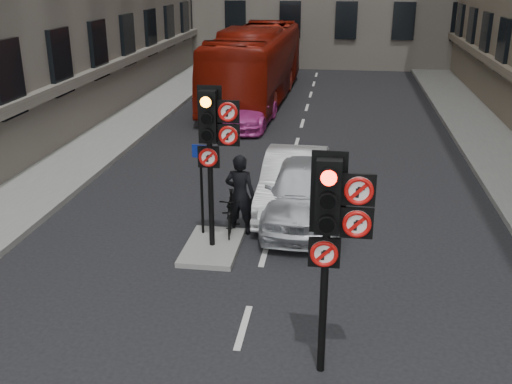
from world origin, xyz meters
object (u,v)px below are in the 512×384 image
(motorcyclist, at_px, (240,194))
(info_sign, at_px, (201,177))
(car_pink, at_px, (249,109))
(car_white, at_px, (294,181))
(car_silver, at_px, (305,190))
(bus_red, at_px, (256,64))
(motorcycle, at_px, (231,213))
(signal_near, at_px, (333,220))
(signal_far, at_px, (213,134))

(motorcyclist, distance_m, info_sign, 1.07)
(car_pink, relative_size, info_sign, 2.09)
(car_white, bearing_deg, info_sign, -130.87)
(car_white, xyz_separation_m, car_pink, (-2.54, 8.60, -0.09))
(car_silver, height_order, car_white, car_silver)
(car_silver, bearing_deg, bus_red, 103.19)
(motorcycle, bearing_deg, car_pink, 89.23)
(car_white, bearing_deg, bus_red, 103.43)
(car_white, height_order, bus_red, bus_red)
(car_white, distance_m, motorcyclist, 2.12)
(car_pink, height_order, bus_red, bus_red)
(car_silver, distance_m, motorcyclist, 1.78)
(car_pink, relative_size, motorcycle, 2.74)
(motorcyclist, bearing_deg, car_white, -118.11)
(info_sign, bearing_deg, signal_near, -44.85)
(signal_far, xyz_separation_m, car_white, (1.53, 2.77, -1.96))
(car_silver, height_order, info_sign, info_sign)
(bus_red, bearing_deg, car_silver, -75.50)
(signal_far, height_order, motorcyclist, signal_far)
(car_silver, xyz_separation_m, bus_red, (-3.29, 14.42, 0.93))
(car_white, bearing_deg, signal_far, -117.66)
(signal_near, xyz_separation_m, car_pink, (-3.62, 15.38, -1.93))
(car_pink, relative_size, bus_red, 0.37)
(car_white, distance_m, bus_red, 14.01)
(motorcycle, height_order, info_sign, info_sign)
(car_silver, distance_m, car_white, 0.83)
(signal_far, relative_size, motorcyclist, 1.83)
(car_pink, distance_m, motorcycle, 10.44)
(bus_red, bearing_deg, motorcycle, -82.42)
(signal_near, relative_size, car_silver, 0.77)
(motorcyclist, bearing_deg, signal_far, 73.64)
(signal_near, bearing_deg, motorcycle, 116.01)
(signal_near, bearing_deg, motorcyclist, 113.84)
(motorcycle, relative_size, info_sign, 0.76)
(signal_far, height_order, car_white, signal_far)
(bus_red, bearing_deg, car_white, -76.07)
(signal_far, xyz_separation_m, car_pink, (-1.02, 11.38, -2.05))
(info_sign, bearing_deg, signal_far, -42.13)
(signal_near, distance_m, car_white, 7.10)
(signal_far, height_order, bus_red, signal_far)
(motorcyclist, bearing_deg, info_sign, 31.18)
(car_pink, bearing_deg, car_white, -70.45)
(motorcyclist, xyz_separation_m, info_sign, (-0.82, -0.41, 0.54))
(motorcycle, bearing_deg, motorcyclist, -7.22)
(bus_red, relative_size, info_sign, 5.70)
(signal_near, relative_size, car_white, 0.80)
(car_pink, bearing_deg, motorcycle, -80.46)
(car_white, xyz_separation_m, motorcyclist, (-1.14, -1.77, 0.24))
(bus_red, height_order, info_sign, bus_red)
(car_silver, relative_size, bus_red, 0.38)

